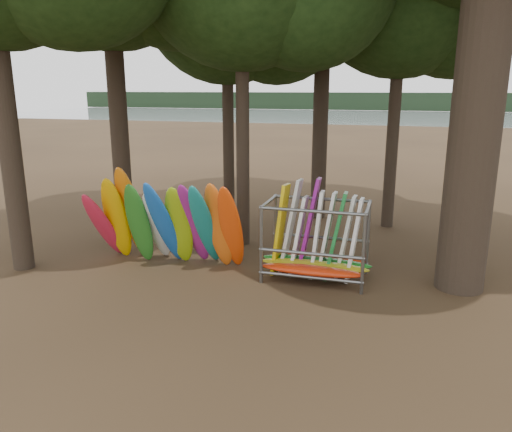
# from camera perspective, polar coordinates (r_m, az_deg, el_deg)

# --- Properties ---
(ground) EXTENTS (120.00, 120.00, 0.00)m
(ground) POSITION_cam_1_polar(r_m,az_deg,el_deg) (13.70, 0.88, -7.39)
(ground) COLOR #47331E
(ground) RESTS_ON ground
(lake) EXTENTS (160.00, 160.00, 0.00)m
(lake) POSITION_cam_1_polar(r_m,az_deg,el_deg) (72.52, 13.92, 10.01)
(lake) COLOR gray
(lake) RESTS_ON ground
(far_shore) EXTENTS (160.00, 4.00, 4.00)m
(far_shore) POSITION_cam_1_polar(r_m,az_deg,el_deg) (122.34, 15.21, 12.52)
(far_shore) COLOR black
(far_shore) RESTS_ON ground
(kayak_row) EXTENTS (4.71, 2.12, 3.10)m
(kayak_row) POSITION_cam_1_polar(r_m,az_deg,el_deg) (14.64, -10.19, -0.83)
(kayak_row) COLOR red
(kayak_row) RESTS_ON ground
(storage_rack) EXTENTS (3.07, 1.62, 2.77)m
(storage_rack) POSITION_cam_1_polar(r_m,az_deg,el_deg) (13.66, 6.85, -3.12)
(storage_rack) COLOR slate
(storage_rack) RESTS_ON ground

